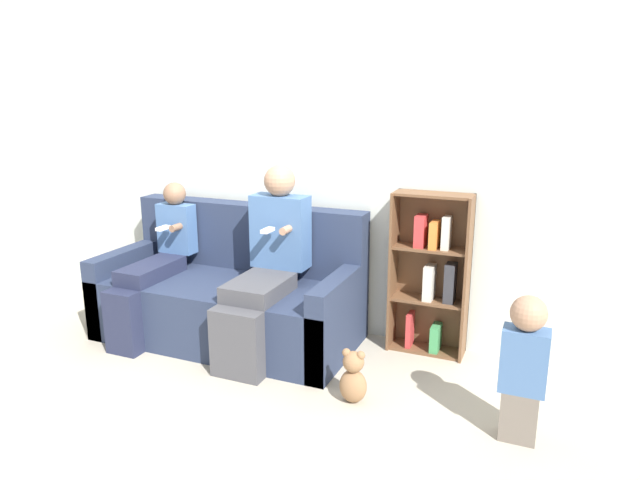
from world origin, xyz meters
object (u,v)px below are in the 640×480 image
toddler_standing (524,365)px  bookshelf (431,274)px  child_seated (154,262)px  teddy_bear (353,378)px  adult_seated (267,260)px  couch (231,296)px

toddler_standing → bookshelf: (-0.67, 0.88, 0.14)m
child_seated → bookshelf: 2.00m
child_seated → teddy_bear: bearing=-12.4°
child_seated → bookshelf: bearing=14.5°
adult_seated → bookshelf: size_ratio=1.14×
adult_seated → child_seated: adult_seated is taller
child_seated → bookshelf: size_ratio=0.98×
teddy_bear → bookshelf: bearing=73.9°
bookshelf → teddy_bear: size_ratio=3.39×
child_seated → bookshelf: bookshelf is taller
child_seated → toddler_standing: bearing=-8.3°
adult_seated → child_seated: (-0.91, -0.05, -0.11)m
toddler_standing → bookshelf: 1.12m
toddler_standing → teddy_bear: (-0.92, 0.01, -0.26)m
adult_seated → bookshelf: (1.03, 0.45, -0.10)m
adult_seated → bookshelf: adult_seated is taller
couch → teddy_bear: bearing=-25.2°
child_seated → teddy_bear: (1.68, -0.37, -0.40)m
child_seated → toddler_standing: (2.60, -0.38, -0.14)m
couch → bookshelf: 1.46m
couch → child_seated: child_seated is taller
couch → child_seated: (-0.54, -0.17, 0.24)m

